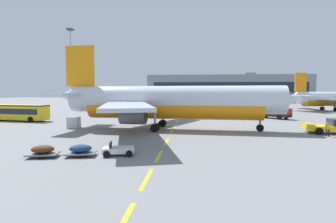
# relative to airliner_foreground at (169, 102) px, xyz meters

# --- Properties ---
(ground) EXTENTS (400.00, 400.00, 0.00)m
(ground) POSITION_rel_airliner_foreground_xyz_m (22.63, 17.92, -3.95)
(ground) COLOR slate
(apron_paint_markings) EXTENTS (8.00, 94.50, 0.01)m
(apron_paint_markings) POSITION_rel_airliner_foreground_xyz_m (0.63, 14.31, -3.95)
(apron_paint_markings) COLOR yellow
(apron_paint_markings) RESTS_ON ground
(airliner_foreground) EXTENTS (34.81, 34.53, 12.20)m
(airliner_foreground) POSITION_rel_airliner_foreground_xyz_m (0.00, 0.00, 0.00)
(airliner_foreground) COLOR silver
(airliner_foreground) RESTS_ON ground
(pushback_tug) EXTENTS (6.14, 3.45, 2.08)m
(pushback_tug) POSITION_rel_airliner_foreground_xyz_m (21.36, -1.63, -3.05)
(pushback_tug) COLOR yellow
(pushback_tug) RESTS_ON ground
(airliner_mid_left) EXTENTS (29.54, 28.25, 10.68)m
(airliner_mid_left) POSITION_rel_airliner_foreground_xyz_m (43.94, 43.61, -0.49)
(airliner_mid_left) COLOR silver
(airliner_mid_left) RESTS_ON ground
(apron_shuttle_bus) EXTENTS (12.29, 4.45, 3.00)m
(apron_shuttle_bus) POSITION_rel_airliner_foreground_xyz_m (-28.91, 8.35, -2.20)
(apron_shuttle_bus) COLOR yellow
(apron_shuttle_bus) RESTS_ON ground
(catering_truck) EXTENTS (6.38, 6.88, 3.14)m
(catering_truck) POSITION_rel_airliner_foreground_xyz_m (19.37, 17.87, -2.30)
(catering_truck) COLOR black
(catering_truck) RESTS_ON ground
(baggage_train) EXTENTS (8.72, 3.20, 1.14)m
(baggage_train) POSITION_rel_airliner_foreground_xyz_m (-5.78, -16.39, -3.42)
(baggage_train) COLOR silver
(baggage_train) RESTS_ON ground
(ground_crew_worker) EXTENTS (0.70, 0.38, 1.77)m
(ground_crew_worker) POSITION_rel_airliner_foreground_xyz_m (19.54, -4.20, -2.93)
(ground_crew_worker) COLOR #232328
(ground_crew_worker) RESTS_ON ground
(uld_cargo_container) EXTENTS (1.70, 1.67, 1.60)m
(uld_cargo_container) POSITION_rel_airliner_foreground_xyz_m (-14.27, 0.31, -3.15)
(uld_cargo_container) COLOR #B7BCC6
(uld_cargo_container) RESTS_ON ground
(apron_light_mast_near) EXTENTS (1.80, 1.80, 24.81)m
(apron_light_mast_near) POSITION_rel_airliner_foreground_xyz_m (-34.35, 41.89, 11.48)
(apron_light_mast_near) COLOR slate
(apron_light_mast_near) RESTS_ON ground
(terminal_satellite) EXTENTS (83.59, 26.17, 15.85)m
(terminal_satellite) POSITION_rel_airliner_foreground_xyz_m (21.53, 110.74, 3.19)
(terminal_satellite) COLOR gray
(terminal_satellite) RESTS_ON ground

